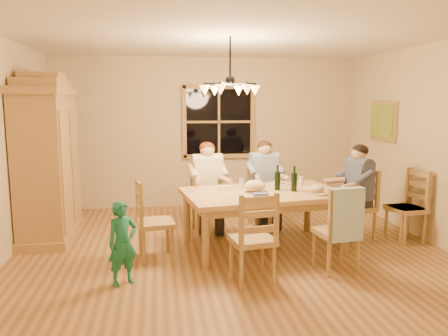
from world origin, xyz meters
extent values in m
plane|color=brown|center=(0.00, 0.00, 0.00)|extent=(5.50, 5.50, 0.00)
cube|color=white|center=(0.00, 0.00, 2.70)|extent=(5.50, 5.00, 0.02)
cube|color=beige|center=(0.00, 2.50, 1.35)|extent=(5.50, 0.02, 2.70)
cube|color=beige|center=(2.75, 0.00, 1.35)|extent=(0.02, 5.00, 2.70)
cube|color=black|center=(0.20, 2.48, 1.55)|extent=(1.20, 0.03, 1.20)
cube|color=#A17C47|center=(0.20, 2.46, 1.55)|extent=(1.30, 0.06, 1.30)
cube|color=#A68348|center=(2.72, 1.20, 1.60)|extent=(0.04, 0.78, 0.64)
cube|color=#1E6B2D|center=(2.69, 1.20, 1.60)|extent=(0.02, 0.68, 0.54)
cylinder|color=black|center=(0.00, 0.00, 2.44)|extent=(0.02, 0.02, 0.53)
sphere|color=black|center=(0.00, 0.00, 2.17)|extent=(0.12, 0.12, 0.12)
cylinder|color=black|center=(0.16, 0.00, 2.13)|extent=(0.34, 0.02, 0.02)
cone|color=#FFB259|center=(0.32, 0.00, 2.05)|extent=(0.13, 0.13, 0.12)
cylinder|color=black|center=(0.08, 0.14, 2.13)|extent=(0.19, 0.31, 0.02)
cone|color=#FFB259|center=(0.16, 0.28, 2.05)|extent=(0.13, 0.13, 0.12)
cylinder|color=black|center=(-0.08, 0.14, 2.13)|extent=(0.19, 0.31, 0.02)
cone|color=#FFB259|center=(-0.16, 0.28, 2.05)|extent=(0.13, 0.13, 0.12)
cylinder|color=black|center=(-0.16, 0.00, 2.13)|extent=(0.34, 0.02, 0.02)
cone|color=#FFB259|center=(-0.32, 0.00, 2.05)|extent=(0.13, 0.13, 0.12)
cylinder|color=black|center=(-0.08, -0.14, 2.13)|extent=(0.19, 0.31, 0.02)
cone|color=#FFB259|center=(-0.16, -0.28, 2.05)|extent=(0.13, 0.13, 0.12)
cylinder|color=black|center=(0.08, -0.14, 2.13)|extent=(0.19, 0.31, 0.02)
cone|color=#FFB259|center=(0.16, -0.28, 2.05)|extent=(0.13, 0.13, 0.12)
cube|color=#A68348|center=(-2.43, 0.87, 1.00)|extent=(0.60, 1.30, 2.00)
cube|color=#A68348|center=(-2.43, 0.87, 2.05)|extent=(0.66, 1.40, 0.10)
cube|color=#A68348|center=(-2.43, 0.87, 2.15)|extent=(0.58, 1.00, 0.12)
cube|color=#A68348|center=(-2.43, 0.87, 2.25)|extent=(0.52, 0.55, 0.10)
cube|color=#A17C47|center=(-2.12, 0.54, 1.00)|extent=(0.03, 0.55, 1.60)
cube|color=#A17C47|center=(-2.12, 1.20, 1.00)|extent=(0.03, 0.55, 1.60)
cube|color=#A68348|center=(-2.43, 0.87, 0.06)|extent=(0.66, 1.40, 0.12)
cube|color=tan|center=(0.44, -0.04, 0.73)|extent=(2.17, 1.50, 0.06)
cube|color=#A17C47|center=(0.44, -0.04, 0.65)|extent=(2.00, 1.33, 0.10)
cylinder|color=#A17C47|center=(-0.39, -0.68, 0.35)|extent=(0.09, 0.09, 0.70)
cylinder|color=#A17C47|center=(1.41, -0.42, 0.35)|extent=(0.09, 0.09, 0.70)
cylinder|color=#A17C47|center=(-0.54, 0.34, 0.35)|extent=(0.09, 0.09, 0.70)
cylinder|color=#A17C47|center=(1.26, 0.60, 0.35)|extent=(0.09, 0.09, 0.70)
cube|color=#A17C47|center=(-0.20, 0.83, 0.45)|extent=(0.49, 0.48, 0.06)
cube|color=#A17C47|center=(-0.20, 0.83, 0.72)|extent=(0.38, 0.10, 0.54)
cube|color=#A17C47|center=(0.69, 0.96, 0.45)|extent=(0.49, 0.48, 0.06)
cube|color=#A17C47|center=(0.69, 0.96, 0.72)|extent=(0.38, 0.10, 0.54)
cube|color=#A17C47|center=(0.07, -1.05, 0.45)|extent=(0.49, 0.48, 0.06)
cube|color=#A17C47|center=(0.07, -1.05, 0.72)|extent=(0.38, 0.10, 0.54)
cube|color=#A17C47|center=(1.07, -0.91, 0.45)|extent=(0.49, 0.48, 0.06)
cube|color=#A17C47|center=(1.07, -0.91, 0.72)|extent=(0.38, 0.10, 0.54)
cube|color=#A17C47|center=(-0.95, -0.24, 0.45)|extent=(0.48, 0.49, 0.06)
cube|color=#A17C47|center=(-0.95, -0.24, 0.72)|extent=(0.10, 0.38, 0.54)
cube|color=#A17C47|center=(1.82, 0.16, 0.45)|extent=(0.48, 0.49, 0.06)
cube|color=#A17C47|center=(1.82, 0.16, 0.72)|extent=(0.10, 0.38, 0.54)
cube|color=beige|center=(-0.20, 0.83, 0.84)|extent=(0.43, 0.27, 0.52)
cube|color=#262328|center=(-0.20, 0.83, 0.53)|extent=(0.44, 0.47, 0.14)
sphere|color=tan|center=(-0.20, 0.83, 1.22)|extent=(0.21, 0.21, 0.21)
ellipsoid|color=#592614|center=(-0.20, 0.83, 1.25)|extent=(0.22, 0.22, 0.17)
cube|color=#2D517D|center=(0.69, 0.96, 0.84)|extent=(0.43, 0.27, 0.52)
cube|color=#262328|center=(0.69, 0.96, 0.53)|extent=(0.44, 0.47, 0.14)
sphere|color=tan|center=(0.69, 0.96, 1.22)|extent=(0.21, 0.21, 0.21)
ellipsoid|color=#381E11|center=(0.69, 0.96, 1.25)|extent=(0.22, 0.22, 0.17)
cube|color=#454F6E|center=(1.82, 0.16, 0.84)|extent=(0.27, 0.43, 0.52)
cube|color=#262328|center=(1.82, 0.16, 0.53)|extent=(0.47, 0.44, 0.14)
sphere|color=tan|center=(1.82, 0.16, 1.22)|extent=(0.21, 0.21, 0.21)
ellipsoid|color=black|center=(1.82, 0.16, 1.25)|extent=(0.22, 0.22, 0.17)
cube|color=#A0CAD9|center=(1.09, -1.10, 0.70)|extent=(0.39, 0.15, 0.58)
cylinder|color=black|center=(0.64, 0.03, 0.93)|extent=(0.08, 0.08, 0.33)
cylinder|color=black|center=(0.83, -0.08, 0.93)|extent=(0.08, 0.08, 0.33)
cylinder|color=white|center=(-0.04, 0.20, 0.77)|extent=(0.26, 0.26, 0.02)
cylinder|color=white|center=(0.75, 0.40, 0.77)|extent=(0.26, 0.26, 0.02)
cylinder|color=white|center=(1.14, 0.06, 0.77)|extent=(0.26, 0.26, 0.02)
cylinder|color=silver|center=(0.19, 0.18, 0.83)|extent=(0.06, 0.06, 0.14)
cylinder|color=silver|center=(1.02, 0.21, 0.83)|extent=(0.06, 0.06, 0.14)
ellipsoid|color=tan|center=(1.07, -0.25, 0.82)|extent=(0.20, 0.20, 0.11)
cube|color=#444D7D|center=(0.34, -0.27, 0.78)|extent=(0.20, 0.16, 0.03)
ellipsoid|color=#C2A78C|center=(0.32, -0.04, 0.84)|extent=(0.28, 0.22, 0.15)
imported|color=#1A7861|center=(-1.29, -0.94, 0.45)|extent=(0.39, 0.34, 0.89)
cube|color=#A17C47|center=(2.45, -0.04, 0.45)|extent=(0.50, 0.52, 0.06)
cube|color=#A17C47|center=(2.45, -0.04, 0.72)|extent=(0.13, 0.38, 0.54)
cube|color=#A17C47|center=(2.45, -0.02, 0.45)|extent=(0.44, 0.46, 0.06)
cube|color=#A17C47|center=(2.45, -0.02, 0.72)|extent=(0.07, 0.38, 0.54)
camera|label=1|loc=(-0.90, -5.43, 1.90)|focal=35.00mm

